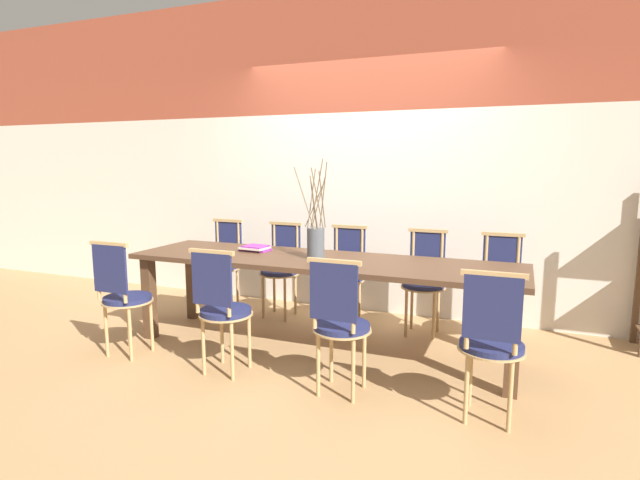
{
  "coord_description": "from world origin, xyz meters",
  "views": [
    {
      "loc": [
        1.46,
        -3.6,
        1.5
      ],
      "look_at": [
        0.0,
        0.0,
        0.9
      ],
      "focal_mm": 28.0,
      "sensor_mm": 36.0,
      "label": 1
    }
  ],
  "objects_px": {
    "dining_table": "(320,270)",
    "chair_far_center": "(345,271)",
    "book_stack": "(255,248)",
    "chair_near_center": "(340,320)",
    "vase_centerpiece": "(316,241)"
  },
  "relations": [
    {
      "from": "chair_far_center",
      "to": "book_stack",
      "type": "bearing_deg",
      "value": 43.08
    },
    {
      "from": "chair_near_center",
      "to": "vase_centerpiece",
      "type": "distance_m",
      "value": 0.92
    },
    {
      "from": "dining_table",
      "to": "chair_far_center",
      "type": "xyz_separation_m",
      "value": [
        -0.03,
        0.71,
        -0.15
      ]
    },
    {
      "from": "vase_centerpiece",
      "to": "book_stack",
      "type": "relative_size",
      "value": 2.92
    },
    {
      "from": "vase_centerpiece",
      "to": "book_stack",
      "type": "distance_m",
      "value": 0.65
    },
    {
      "from": "chair_near_center",
      "to": "book_stack",
      "type": "height_order",
      "value": "chair_near_center"
    },
    {
      "from": "chair_far_center",
      "to": "vase_centerpiece",
      "type": "bearing_deg",
      "value": 89.77
    },
    {
      "from": "dining_table",
      "to": "book_stack",
      "type": "xyz_separation_m",
      "value": [
        -0.66,
        0.12,
        0.11
      ]
    },
    {
      "from": "dining_table",
      "to": "vase_centerpiece",
      "type": "xyz_separation_m",
      "value": [
        -0.03,
        -0.01,
        0.23
      ]
    },
    {
      "from": "chair_near_center",
      "to": "dining_table",
      "type": "bearing_deg",
      "value": 120.82
    },
    {
      "from": "chair_near_center",
      "to": "chair_far_center",
      "type": "xyz_separation_m",
      "value": [
        -0.45,
        1.41,
        0.0
      ]
    },
    {
      "from": "chair_near_center",
      "to": "vase_centerpiece",
      "type": "relative_size",
      "value": 1.17
    },
    {
      "from": "dining_table",
      "to": "vase_centerpiece",
      "type": "distance_m",
      "value": 0.24
    },
    {
      "from": "dining_table",
      "to": "chair_far_center",
      "type": "height_order",
      "value": "chair_far_center"
    },
    {
      "from": "chair_far_center",
      "to": "vase_centerpiece",
      "type": "distance_m",
      "value": 0.81
    }
  ]
}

